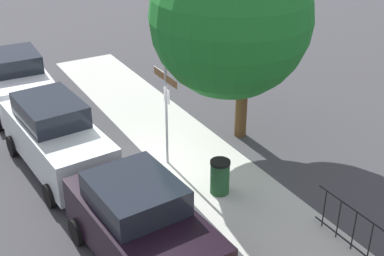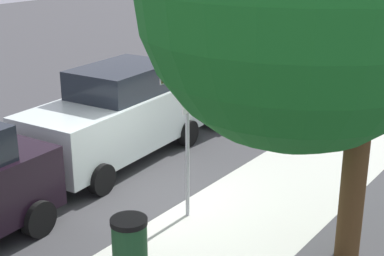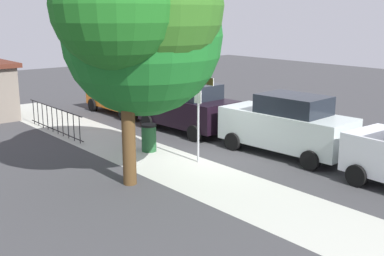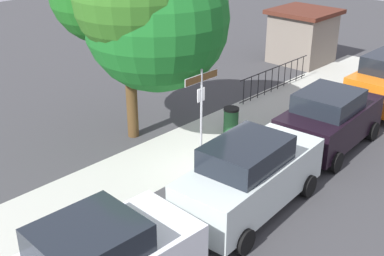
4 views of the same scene
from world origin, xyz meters
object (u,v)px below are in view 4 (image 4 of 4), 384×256
Objects in this scene: shade_tree at (140,7)px; utility_shed at (302,36)px; street_sign at (201,97)px; car_black at (329,119)px; car_silver at (250,176)px; trash_bin at (231,121)px.

utility_shed is at bearing 5.34° from shade_tree.
utility_shed is (11.49, 1.07, -3.21)m from shade_tree.
car_black is (3.52, -2.46, -1.11)m from street_sign.
trash_bin is at bearing 40.78° from car_silver.
car_black is at bearing -34.99° from street_sign.
car_silver is at bearing -178.60° from car_black.
shade_tree is 5.04m from trash_bin.
shade_tree is at bearing 142.47° from trash_bin.
street_sign is 4.44m from car_black.
car_silver is at bearing -153.28° from utility_shed.
shade_tree is at bearing 74.84° from car_silver.
shade_tree reaches higher than car_silver.
utility_shed is 2.99× the size of trash_bin.
street_sign is 3.38m from shade_tree.
street_sign is 2.70m from trash_bin.
utility_shed is 9.60m from trash_bin.
trash_bin is at bearing -37.53° from shade_tree.
car_silver is at bearing -100.88° from shade_tree.
street_sign is at bearing -166.63° from trash_bin.
trash_bin is (-9.11, -2.90, -0.85)m from utility_shed.
street_sign reaches higher than car_black.
car_black is (3.80, -4.79, -3.55)m from shade_tree.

